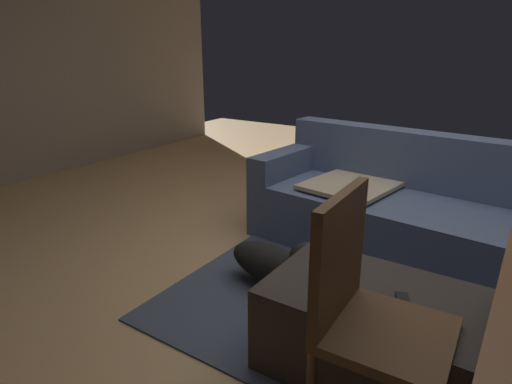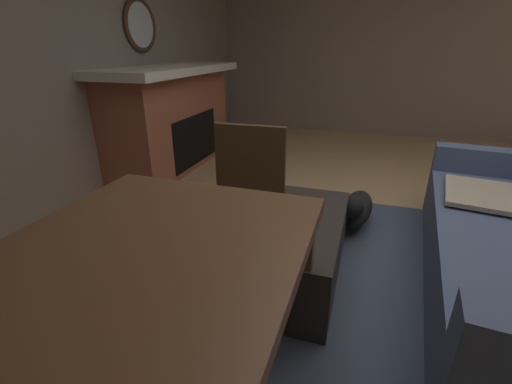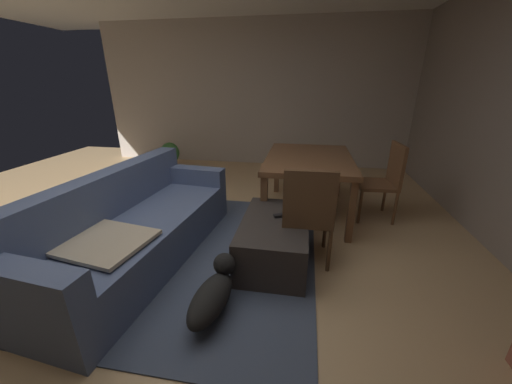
{
  "view_description": "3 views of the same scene",
  "coord_description": "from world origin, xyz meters",
  "px_view_note": "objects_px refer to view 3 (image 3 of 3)",
  "views": [
    {
      "loc": [
        0.82,
        -2.36,
        1.41
      ],
      "look_at": [
        0.08,
        -1.23,
        0.95
      ],
      "focal_mm": 30.36,
      "sensor_mm": 36.0,
      "label": 1
    },
    {
      "loc": [
        2.22,
        -0.36,
        1.36
      ],
      "look_at": [
        0.38,
        -0.96,
        0.54
      ],
      "focal_mm": 24.38,
      "sensor_mm": 36.0,
      "label": 2
    },
    {
      "loc": [
        -1.93,
        -0.96,
        1.6
      ],
      "look_at": [
        -0.12,
        -0.64,
        0.88
      ],
      "focal_mm": 20.13,
      "sensor_mm": 36.0,
      "label": 3
    }
  ],
  "objects_px": {
    "dining_chair_south": "(385,177)",
    "small_dog": "(213,293)",
    "couch": "(135,230)",
    "dining_chair_west": "(308,211)",
    "potted_plant": "(170,155)",
    "ottoman_coffee_table": "(275,240)",
    "dining_table": "(309,163)",
    "tv_remote": "(282,215)"
  },
  "relations": [
    {
      "from": "small_dog",
      "to": "couch",
      "type": "bearing_deg",
      "value": 58.72
    },
    {
      "from": "ottoman_coffee_table",
      "to": "dining_chair_west",
      "type": "bearing_deg",
      "value": -90.09
    },
    {
      "from": "ottoman_coffee_table",
      "to": "tv_remote",
      "type": "relative_size",
      "value": 6.31
    },
    {
      "from": "couch",
      "to": "tv_remote",
      "type": "xyz_separation_m",
      "value": [
        0.29,
        -1.35,
        0.12
      ]
    },
    {
      "from": "potted_plant",
      "to": "ottoman_coffee_table",
      "type": "bearing_deg",
      "value": -139.13
    },
    {
      "from": "couch",
      "to": "dining_table",
      "type": "relative_size",
      "value": 1.59
    },
    {
      "from": "dining_chair_west",
      "to": "small_dog",
      "type": "bearing_deg",
      "value": 139.95
    },
    {
      "from": "dining_chair_west",
      "to": "potted_plant",
      "type": "distance_m",
      "value": 3.71
    },
    {
      "from": "dining_table",
      "to": "potted_plant",
      "type": "relative_size",
      "value": 2.83
    },
    {
      "from": "dining_chair_south",
      "to": "small_dog",
      "type": "distance_m",
      "value": 2.47
    },
    {
      "from": "dining_table",
      "to": "potted_plant",
      "type": "distance_m",
      "value": 3.02
    },
    {
      "from": "ottoman_coffee_table",
      "to": "dining_chair_west",
      "type": "xyz_separation_m",
      "value": [
        -0.0,
        -0.29,
        0.32
      ]
    },
    {
      "from": "ottoman_coffee_table",
      "to": "tv_remote",
      "type": "xyz_separation_m",
      "value": [
        0.09,
        -0.06,
        0.22
      ]
    },
    {
      "from": "dining_chair_west",
      "to": "dining_chair_south",
      "type": "bearing_deg",
      "value": -38.53
    },
    {
      "from": "ottoman_coffee_table",
      "to": "potted_plant",
      "type": "height_order",
      "value": "potted_plant"
    },
    {
      "from": "couch",
      "to": "dining_chair_south",
      "type": "xyz_separation_m",
      "value": [
        1.33,
        -2.48,
        0.22
      ]
    },
    {
      "from": "dining_chair_west",
      "to": "ottoman_coffee_table",
      "type": "bearing_deg",
      "value": 89.91
    },
    {
      "from": "couch",
      "to": "dining_chair_south",
      "type": "bearing_deg",
      "value": -61.81
    },
    {
      "from": "dining_table",
      "to": "dining_chair_west",
      "type": "bearing_deg",
      "value": -179.83
    },
    {
      "from": "ottoman_coffee_table",
      "to": "dining_table",
      "type": "bearing_deg",
      "value": -14.21
    },
    {
      "from": "couch",
      "to": "tv_remote",
      "type": "height_order",
      "value": "couch"
    },
    {
      "from": "couch",
      "to": "small_dog",
      "type": "relative_size",
      "value": 3.72
    },
    {
      "from": "dining_table",
      "to": "small_dog",
      "type": "xyz_separation_m",
      "value": [
        -1.89,
        0.64,
        -0.48
      ]
    },
    {
      "from": "couch",
      "to": "ottoman_coffee_table",
      "type": "xyz_separation_m",
      "value": [
        0.2,
        -1.29,
        -0.1
      ]
    },
    {
      "from": "potted_plant",
      "to": "dining_table",
      "type": "bearing_deg",
      "value": -120.6
    },
    {
      "from": "tv_remote",
      "to": "ottoman_coffee_table",
      "type": "bearing_deg",
      "value": 123.86
    },
    {
      "from": "dining_chair_west",
      "to": "potted_plant",
      "type": "relative_size",
      "value": 1.79
    },
    {
      "from": "ottoman_coffee_table",
      "to": "tv_remote",
      "type": "height_order",
      "value": "tv_remote"
    },
    {
      "from": "tv_remote",
      "to": "small_dog",
      "type": "xyz_separation_m",
      "value": [
        -0.85,
        0.41,
        -0.24
      ]
    },
    {
      "from": "couch",
      "to": "dining_table",
      "type": "height_order",
      "value": "couch"
    },
    {
      "from": "couch",
      "to": "ottoman_coffee_table",
      "type": "distance_m",
      "value": 1.31
    },
    {
      "from": "tv_remote",
      "to": "dining_chair_west",
      "type": "relative_size",
      "value": 0.17
    },
    {
      "from": "dining_table",
      "to": "ottoman_coffee_table",
      "type": "bearing_deg",
      "value": 165.79
    },
    {
      "from": "tv_remote",
      "to": "small_dog",
      "type": "distance_m",
      "value": 0.98
    },
    {
      "from": "dining_table",
      "to": "small_dog",
      "type": "distance_m",
      "value": 2.06
    },
    {
      "from": "tv_remote",
      "to": "dining_chair_west",
      "type": "distance_m",
      "value": 0.27
    },
    {
      "from": "tv_remote",
      "to": "dining_chair_south",
      "type": "height_order",
      "value": "dining_chair_south"
    },
    {
      "from": "tv_remote",
      "to": "dining_chair_west",
      "type": "xyz_separation_m",
      "value": [
        -0.09,
        -0.23,
        0.1
      ]
    },
    {
      "from": "tv_remote",
      "to": "potted_plant",
      "type": "distance_m",
      "value": 3.48
    },
    {
      "from": "tv_remote",
      "to": "dining_table",
      "type": "distance_m",
      "value": 1.09
    },
    {
      "from": "ottoman_coffee_table",
      "to": "small_dog",
      "type": "relative_size",
      "value": 1.62
    },
    {
      "from": "dining_chair_south",
      "to": "small_dog",
      "type": "relative_size",
      "value": 1.49
    }
  ]
}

